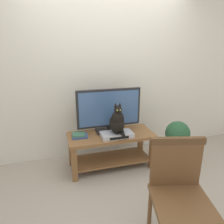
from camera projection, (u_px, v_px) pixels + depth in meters
name	position (u px, v px, depth m)	size (l,w,h in m)	color
ground_plane	(128.00, 191.00, 2.55)	(12.00, 12.00, 0.00)	gray
back_wall	(104.00, 66.00, 3.17)	(7.00, 0.12, 2.80)	beige
tv_stand	(111.00, 144.00, 2.98)	(1.20, 0.51, 0.51)	brown
tv	(109.00, 110.00, 2.92)	(0.91, 0.20, 0.62)	black
media_box	(116.00, 135.00, 2.83)	(0.43, 0.23, 0.06)	#ADADB2
cat	(117.00, 122.00, 2.76)	(0.20, 0.32, 0.43)	black
wooden_chair	(179.00, 186.00, 1.79)	(0.58, 0.58, 0.94)	brown
book_stack	(79.00, 135.00, 2.83)	(0.22, 0.19, 0.05)	#33477A
potted_plant	(177.00, 138.00, 3.01)	(0.35, 0.35, 0.67)	beige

